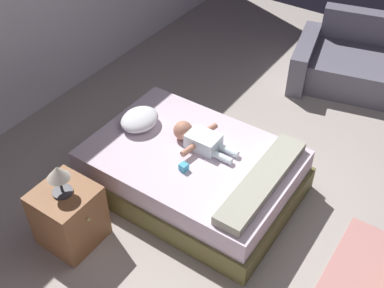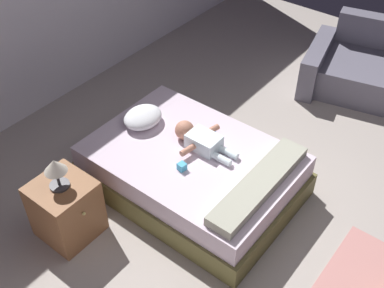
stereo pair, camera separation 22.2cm
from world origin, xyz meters
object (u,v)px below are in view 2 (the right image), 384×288
object	(u,v)px
toothbrush	(208,129)
nightstand	(66,209)
lamp	(55,168)
pillow	(143,117)
toy_block	(182,167)
baby	(199,139)
bed	(192,171)

from	to	relation	value
toothbrush	nightstand	xyz separation A→B (m)	(-1.42, 0.45, -0.19)
lamp	nightstand	bearing A→B (deg)	-90.00
pillow	toy_block	distance (m)	0.75
pillow	nightstand	bearing A→B (deg)	-174.12
pillow	nightstand	distance (m)	1.15
toothbrush	baby	bearing A→B (deg)	-165.17
toy_block	nightstand	bearing A→B (deg)	145.24
pillow	baby	world-z (taller)	baby
toothbrush	toy_block	distance (m)	0.59
nightstand	lamp	distance (m)	0.49
baby	lamp	xyz separation A→B (m)	(-1.19, 0.51, 0.23)
bed	nightstand	size ratio (longest dim) A/B	3.36
pillow	lamp	world-z (taller)	lamp
toothbrush	nightstand	world-z (taller)	nightstand
toy_block	toothbrush	bearing A→B (deg)	13.96
toy_block	lamp	bearing A→B (deg)	145.23
pillow	baby	size ratio (longest dim) A/B	0.62
bed	nightstand	xyz separation A→B (m)	(-1.08, 0.52, 0.06)
pillow	lamp	bearing A→B (deg)	-174.13
baby	lamp	size ratio (longest dim) A/B	2.28
nightstand	toy_block	size ratio (longest dim) A/B	7.39
nightstand	toy_block	world-z (taller)	nightstand
baby	nightstand	bearing A→B (deg)	157.08
nightstand	lamp	world-z (taller)	lamp
nightstand	pillow	bearing A→B (deg)	5.88
toothbrush	lamp	bearing A→B (deg)	162.55
baby	nightstand	distance (m)	1.32
pillow	toy_block	size ratio (longest dim) A/B	5.20
bed	lamp	distance (m)	1.31
toothbrush	bed	bearing A→B (deg)	-167.90
baby	nightstand	xyz separation A→B (m)	(-1.19, 0.51, -0.25)
nightstand	toy_block	bearing A→B (deg)	-34.76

